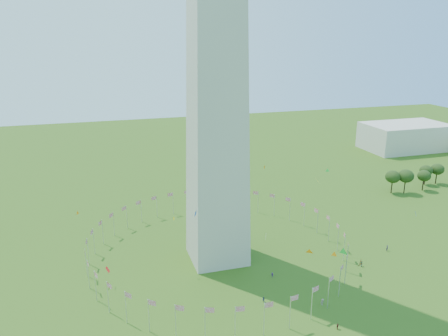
# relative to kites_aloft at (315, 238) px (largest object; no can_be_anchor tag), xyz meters

# --- Properties ---
(flag_ring) EXTENTS (80.24, 80.24, 9.00)m
(flag_ring) POSITION_rel_kites_aloft_xyz_m (-17.51, 30.36, -13.93)
(flag_ring) COLOR silver
(flag_ring) RESTS_ON ground
(gov_building_east_a) EXTENTS (50.00, 30.00, 16.00)m
(gov_building_east_a) POSITION_rel_kites_aloft_xyz_m (132.49, 130.36, -10.43)
(gov_building_east_a) COLOR beige
(gov_building_east_a) RESTS_ON ground
(kites_aloft) EXTENTS (97.09, 64.41, 35.93)m
(kites_aloft) POSITION_rel_kites_aloft_xyz_m (0.00, 0.00, 0.00)
(kites_aloft) COLOR green
(kites_aloft) RESTS_ON ground
(tree_line_east) EXTENTS (53.88, 15.18, 10.81)m
(tree_line_east) POSITION_rel_kites_aloft_xyz_m (95.81, 65.54, -13.43)
(tree_line_east) COLOR #2B4617
(tree_line_east) RESTS_ON ground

